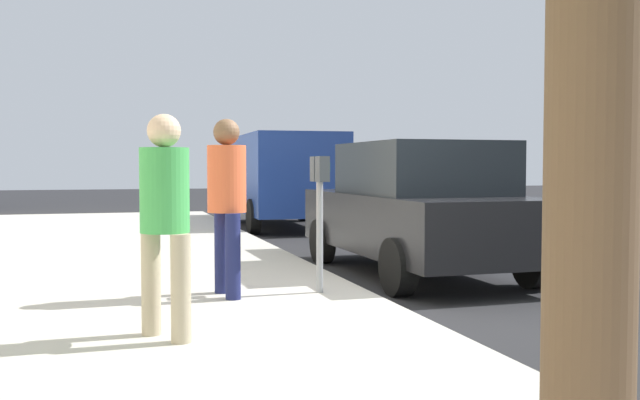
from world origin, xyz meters
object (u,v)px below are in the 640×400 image
Objects in this scene: pedestrian_at_meter at (227,192)px; parked_sedan_near at (418,208)px; parking_meter at (320,195)px; parked_van_far at (281,175)px; pedestrian_bystander at (165,208)px.

parked_sedan_near is (1.64, -2.83, -0.31)m from pedestrian_at_meter.
parked_van_far is (9.55, -1.88, 0.09)m from parking_meter.
pedestrian_at_meter reaches higher than pedestrian_bystander.
parking_meter is at bearing 10.54° from pedestrian_bystander.
parked_van_far reaches higher than pedestrian_bystander.
parked_van_far is at bearing 40.02° from pedestrian_bystander.
parking_meter is at bearing 132.30° from parked_sedan_near.
pedestrian_bystander reaches higher than parked_sedan_near.
parking_meter is 2.29m from pedestrian_bystander.
parked_sedan_near is (1.71, -1.88, -0.27)m from parking_meter.
parked_sedan_near is at bearing -180.00° from parked_van_far.
pedestrian_bystander is at bearing 162.23° from parked_van_far.
parked_van_far is (9.48, -2.83, 0.05)m from pedestrian_at_meter.
parking_meter is 9.73m from parked_van_far.
pedestrian_bystander is 0.32× the size of parked_van_far.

